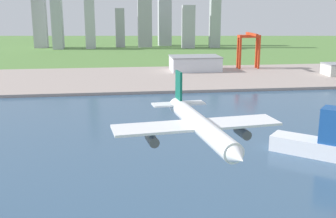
# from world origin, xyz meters

# --- Properties ---
(ground_plane) EXTENTS (2400.00, 2400.00, 0.00)m
(ground_plane) POSITION_xyz_m (0.00, 300.00, 0.00)
(ground_plane) COLOR #57843F
(water_bay) EXTENTS (840.00, 360.00, 0.15)m
(water_bay) POSITION_xyz_m (0.00, 240.00, 0.07)
(water_bay) COLOR #385675
(water_bay) RESTS_ON ground
(industrial_pier) EXTENTS (840.00, 140.00, 2.50)m
(industrial_pier) POSITION_xyz_m (0.00, 490.00, 1.25)
(industrial_pier) COLOR #A5948C
(industrial_pier) RESTS_ON ground
(airplane_landing) EXTENTS (34.57, 38.42, 11.83)m
(airplane_landing) POSITION_xyz_m (-14.22, 164.71, 47.64)
(airplane_landing) COLOR white
(ferry_boat) EXTENTS (43.15, 39.40, 30.59)m
(ferry_boat) POSITION_xyz_m (68.47, 263.80, 8.97)
(ferry_boat) COLOR white
(ferry_boat) RESTS_ON water_bay
(port_crane_red) EXTENTS (23.87, 34.80, 39.48)m
(port_crane_red) POSITION_xyz_m (117.19, 533.62, 30.55)
(port_crane_red) COLOR red
(port_crane_red) RESTS_ON industrial_pier
(warehouse_main) EXTENTS (53.10, 35.54, 15.60)m
(warehouse_main) POSITION_xyz_m (55.42, 526.03, 10.32)
(warehouse_main) COLOR silver
(warehouse_main) RESTS_ON industrial_pier
(distant_skyline) EXTENTS (316.33, 69.64, 158.29)m
(distant_skyline) POSITION_xyz_m (-10.66, 819.64, 53.78)
(distant_skyline) COLOR #A5A2AE
(distant_skyline) RESTS_ON ground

